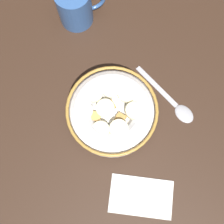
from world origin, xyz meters
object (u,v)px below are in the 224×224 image
at_px(folded_napkin, 140,197).
at_px(coffee_mug, 77,6).
at_px(spoon, 177,106).
at_px(cereal_bowl, 112,112).

bearing_deg(folded_napkin, coffee_mug, 88.74).
bearing_deg(folded_napkin, spoon, 46.78).
bearing_deg(coffee_mug, folded_napkin, -91.26).
xyz_separation_m(cereal_bowl, coffee_mug, (0.01, 0.23, 0.01)).
relative_size(cereal_bowl, spoon, 1.13).
xyz_separation_m(spoon, folded_napkin, (-0.13, -0.14, -0.00)).
xyz_separation_m(cereal_bowl, spoon, (0.13, -0.03, -0.02)).
distance_m(cereal_bowl, spoon, 0.13).
xyz_separation_m(spoon, coffee_mug, (-0.12, 0.26, 0.04)).
relative_size(spoon, folded_napkin, 1.29).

